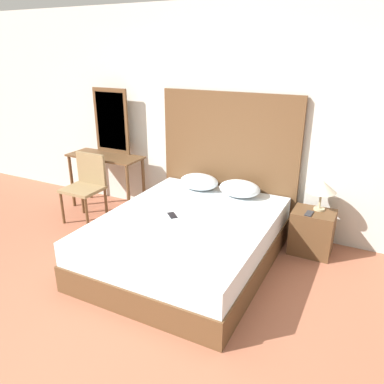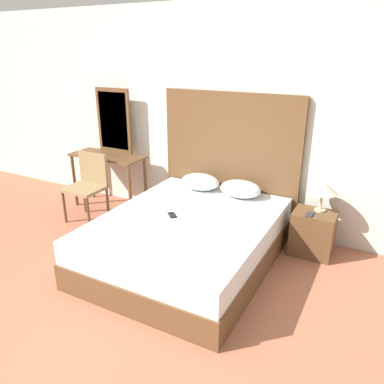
{
  "view_description": "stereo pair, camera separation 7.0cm",
  "coord_description": "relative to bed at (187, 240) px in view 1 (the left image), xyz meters",
  "views": [
    {
      "loc": [
        1.66,
        -1.69,
        2.17
      ],
      "look_at": [
        -0.0,
        1.56,
        0.77
      ],
      "focal_mm": 35.0,
      "sensor_mm": 36.0,
      "label": 1
    },
    {
      "loc": [
        1.72,
        -1.66,
        2.17
      ],
      "look_at": [
        -0.0,
        1.56,
        0.77
      ],
      "focal_mm": 35.0,
      "sensor_mm": 36.0,
      "label": 2
    }
  ],
  "objects": [
    {
      "name": "pillow_left",
      "position": [
        -0.27,
        0.83,
        0.36
      ],
      "size": [
        0.49,
        0.38,
        0.19
      ],
      "color": "silver",
      "rests_on": "bed"
    },
    {
      "name": "pillow_right",
      "position": [
        0.27,
        0.83,
        0.36
      ],
      "size": [
        0.49,
        0.38,
        0.19
      ],
      "color": "silver",
      "rests_on": "bed"
    },
    {
      "name": "ground_plane",
      "position": [
        0.0,
        -1.45,
        -0.26
      ],
      "size": [
        16.0,
        16.0,
        0.0
      ],
      "primitive_type": "plane",
      "color": "#9E5B42"
    },
    {
      "name": "nightstand",
      "position": [
        1.15,
        0.8,
        -0.0
      ],
      "size": [
        0.45,
        0.36,
        0.5
      ],
      "color": "brown",
      "rests_on": "ground_plane"
    },
    {
      "name": "wall_back",
      "position": [
        0.0,
        1.16,
        1.09
      ],
      "size": [
        10.0,
        0.06,
        2.7
      ],
      "color": "silver",
      "rests_on": "ground_plane"
    },
    {
      "name": "table_lamp",
      "position": [
        1.19,
        0.87,
        0.52
      ],
      "size": [
        0.32,
        0.32,
        0.34
      ],
      "color": "tan",
      "rests_on": "nightstand"
    },
    {
      "name": "phone_on_nightstand",
      "position": [
        1.11,
        0.71,
        0.25
      ],
      "size": [
        0.08,
        0.15,
        0.01
      ],
      "color": "#232328",
      "rests_on": "nightstand"
    },
    {
      "name": "bed",
      "position": [
        0.0,
        0.0,
        0.0
      ],
      "size": [
        1.7,
        2.13,
        0.52
      ],
      "color": "brown",
      "rests_on": "ground_plane"
    },
    {
      "name": "chair",
      "position": [
        -1.69,
        0.35,
        0.26
      ],
      "size": [
        0.48,
        0.43,
        0.89
      ],
      "color": "olive",
      "rests_on": "ground_plane"
    },
    {
      "name": "vanity_desk",
      "position": [
        -1.7,
        0.77,
        0.39
      ],
      "size": [
        1.08,
        0.44,
        0.78
      ],
      "color": "brown",
      "rests_on": "ground_plane"
    },
    {
      "name": "phone_on_bed",
      "position": [
        -0.16,
        -0.03,
        0.27
      ],
      "size": [
        0.16,
        0.15,
        0.01
      ],
      "color": "black",
      "rests_on": "bed"
    },
    {
      "name": "headboard",
      "position": [
        -0.0,
        1.09,
        0.59
      ],
      "size": [
        1.78,
        0.05,
        1.7
      ],
      "color": "brown",
      "rests_on": "ground_plane"
    },
    {
      "name": "vanity_mirror",
      "position": [
        -1.7,
        0.97,
        0.97
      ],
      "size": [
        0.56,
        0.03,
        0.89
      ],
      "color": "brown",
      "rests_on": "vanity_desk"
    }
  ]
}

